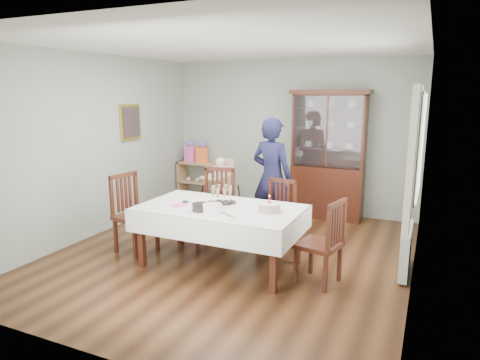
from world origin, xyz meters
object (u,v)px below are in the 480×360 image
Objects in this scene: gift_bag_orange at (202,153)px; sideboard at (201,182)px; chair_far_left at (215,220)px; champagne_tray at (222,198)px; chair_end_left at (135,229)px; chair_end_right at (320,259)px; birthday_cake at (269,208)px; woman at (272,178)px; chair_far_right at (276,230)px; gift_bag_pink at (191,152)px; dining_table at (220,236)px; china_cabinet at (328,153)px; high_chair at (221,198)px.

sideboard is at bearing 156.24° from gift_bag_orange.
chair_far_left is 0.90m from champagne_tray.
chair_end_left is 2.54× the size of gift_bag_orange.
birthday_cake is at bearing -78.41° from chair_end_right.
birthday_cake is at bearing 120.05° from woman.
gift_bag_pink is (-2.44, 1.85, 0.69)m from chair_far_right.
chair_end_left reaches higher than sideboard.
dining_table is at bearing -53.13° from gift_bag_pink.
birthday_cake is at bearing -10.10° from champagne_tray.
dining_table is at bearing -65.96° from chair_far_left.
china_cabinet is 2.65m from birthday_cake.
dining_table is 2.08× the size of chair_far_right.
chair_end_left is at bearing -75.34° from gift_bag_pink.
gift_bag_pink reaches higher than champagne_tray.
high_chair is (-1.22, 0.74, 0.15)m from chair_far_right.
dining_table is 6.52× the size of birthday_cake.
sideboard is at bearing 22.16° from chair_end_left.
champagne_tray is at bearing -119.73° from chair_far_right.
gift_bag_orange is at bearing -118.61° from chair_end_right.
sideboard is 0.91× the size of chair_end_right.
woman is 2.53m from gift_bag_pink.
high_chair reaches higher than champagne_tray.
chair_end_left is 1.98m from birthday_cake.
chair_far_right is 0.54× the size of woman.
gift_bag_orange is (-2.19, 1.85, 0.70)m from chair_far_right.
birthday_cake is (0.68, -0.12, -0.02)m from champagne_tray.
gift_bag_orange is at bearing 21.29° from chair_end_left.
chair_far_right is 1.44m from high_chair.
champagne_tray is 3.03m from gift_bag_orange.
high_chair is at bearing -114.20° from chair_end_right.
chair_far_right is at bearing -40.26° from gift_bag_orange.
gift_bag_orange reaches higher than chair_end_right.
sideboard is 0.93× the size of chair_far_right.
chair_end_left reaches higher than chair_end_right.
high_chair is 2.93× the size of champagne_tray.
china_cabinet reaches higher than gift_bag_pink.
high_chair is 2.11m from birthday_cake.
gift_bag_orange reaches higher than sideboard.
champagne_tray is (0.72, -1.40, 0.40)m from high_chair.
chair_far_left is 1.14m from chair_end_left.
chair_end_left is 0.59× the size of woman.
chair_end_left is at bearing -146.81° from chair_far_right.
sideboard is at bearing 5.51° from gift_bag_pink.
high_chair is at bearing -42.47° from gift_bag_pink.
china_cabinet is 3.45m from chair_end_left.
champagne_tray is at bearing -63.44° from chair_far_left.
sideboard is at bearing 147.50° from chair_far_right.
china_cabinet is 2.42× the size of sideboard.
woman reaches higher than chair_far_right.
chair_end_right is at bearing -31.08° from chair_far_left.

